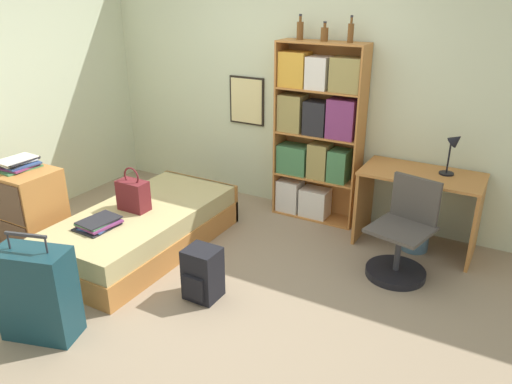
% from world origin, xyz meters
% --- Properties ---
extents(ground_plane, '(14.00, 14.00, 0.00)m').
position_xyz_m(ground_plane, '(0.00, 0.00, 0.00)').
color(ground_plane, gray).
extents(wall_back, '(10.00, 0.09, 2.60)m').
position_xyz_m(wall_back, '(-0.00, 1.67, 1.30)').
color(wall_back, beige).
rests_on(wall_back, ground_plane).
extents(wall_left, '(0.06, 10.00, 2.60)m').
position_xyz_m(wall_left, '(-2.34, 0.00, 1.30)').
color(wall_left, beige).
rests_on(wall_left, ground_plane).
extents(bed, '(0.94, 1.90, 0.41)m').
position_xyz_m(bed, '(-0.73, 0.02, 0.20)').
color(bed, '#B77538').
rests_on(bed, ground_plane).
extents(handbag, '(0.28, 0.16, 0.42)m').
position_xyz_m(handbag, '(-0.79, -0.03, 0.56)').
color(handbag, maroon).
rests_on(handbag, bed).
extents(book_stack_on_bed, '(0.31, 0.37, 0.07)m').
position_xyz_m(book_stack_on_bed, '(-0.81, -0.46, 0.45)').
color(book_stack_on_bed, '#232328').
rests_on(book_stack_on_bed, bed).
extents(suitcase, '(0.58, 0.41, 0.82)m').
position_xyz_m(suitcase, '(-0.51, -1.34, 0.35)').
color(suitcase, '#143842').
rests_on(suitcase, ground_plane).
extents(dresser, '(0.62, 0.50, 0.81)m').
position_xyz_m(dresser, '(-1.65, -0.55, 0.40)').
color(dresser, '#B77538').
rests_on(dresser, ground_plane).
extents(magazine_pile_on_dresser, '(0.33, 0.38, 0.09)m').
position_xyz_m(magazine_pile_on_dresser, '(-1.71, -0.50, 0.85)').
color(magazine_pile_on_dresser, '#427A4C').
rests_on(magazine_pile_on_dresser, dresser).
extents(bookcase, '(0.90, 0.30, 1.85)m').
position_xyz_m(bookcase, '(0.38, 1.47, 0.94)').
color(bookcase, '#B77538').
rests_on(bookcase, ground_plane).
extents(bottle_green, '(0.07, 0.07, 0.24)m').
position_xyz_m(bottle_green, '(0.15, 1.50, 1.94)').
color(bottle_green, brown).
rests_on(bottle_green, bookcase).
extents(bottle_brown, '(0.07, 0.07, 0.18)m').
position_xyz_m(bottle_brown, '(0.41, 1.48, 1.92)').
color(bottle_brown, brown).
rests_on(bottle_brown, bookcase).
extents(bottle_clear, '(0.06, 0.06, 0.24)m').
position_xyz_m(bottle_clear, '(0.67, 1.48, 1.95)').
color(bottle_clear, brown).
rests_on(bottle_clear, bookcase).
extents(desk, '(1.09, 0.59, 0.75)m').
position_xyz_m(desk, '(1.51, 1.32, 0.52)').
color(desk, '#B77538').
rests_on(desk, ground_plane).
extents(desk_lamp, '(0.18, 0.13, 0.41)m').
position_xyz_m(desk_lamp, '(1.74, 1.40, 1.03)').
color(desk_lamp, black).
rests_on(desk_lamp, desk).
extents(desk_chair, '(0.56, 0.56, 0.86)m').
position_xyz_m(desk_chair, '(1.52, 0.75, 0.27)').
color(desk_chair, black).
rests_on(desk_chair, ground_plane).
extents(backpack, '(0.27, 0.27, 0.43)m').
position_xyz_m(backpack, '(0.23, -0.39, 0.21)').
color(backpack, black).
rests_on(backpack, ground_plane).
extents(waste_bin, '(0.26, 0.26, 0.28)m').
position_xyz_m(waste_bin, '(1.53, 1.27, 0.14)').
color(waste_bin, slate).
rests_on(waste_bin, ground_plane).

